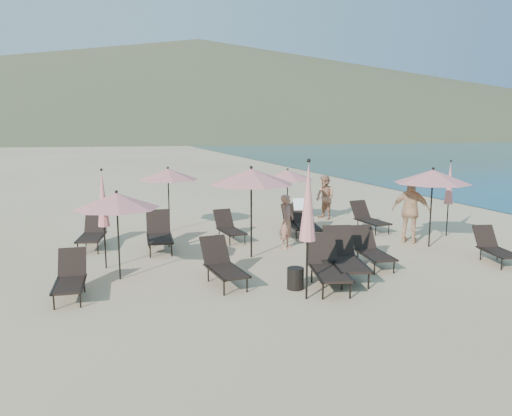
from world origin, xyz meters
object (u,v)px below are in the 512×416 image
object	(u,v)px
lounger_1	(223,264)
lounger_10	(306,219)
lounger_5	(495,247)
beachgoer_c	(411,211)
umbrella_open_4	(288,175)
umbrella_closed_2	(103,199)
umbrella_open_3	(168,174)
lounger_0	(70,277)
umbrella_open_2	(433,177)
lounger_2	(327,265)
lounger_9	(296,222)
beachgoer_b	(325,197)
side_table_1	(327,269)
lounger_6	(93,232)
lounger_7	(159,233)
beachgoer_a	(287,222)
umbrella_open_1	(251,177)
lounger_4	(371,249)
lounger_11	(369,218)
lounger_8	(229,227)
umbrella_open_0	(117,201)
umbrella_closed_1	(449,183)
lounger_3	(345,256)
umbrella_closed_0	(308,203)
side_table_0	(295,278)

from	to	relation	value
lounger_1	lounger_10	xyz separation A→B (m)	(3.68, 3.84, 0.09)
lounger_5	beachgoer_c	size ratio (longest dim) A/B	0.81
umbrella_open_4	umbrella_closed_2	world-z (taller)	umbrella_closed_2
umbrella_open_3	beachgoer_c	size ratio (longest dim) A/B	1.10
lounger_0	lounger_5	distance (m)	10.20
umbrella_open_2	lounger_2	bearing A→B (deg)	-152.42
lounger_9	beachgoer_b	distance (m)	3.06
side_table_1	lounger_6	bearing A→B (deg)	136.60
lounger_7	lounger_10	size ratio (longest dim) A/B	0.98
lounger_5	beachgoer_c	distance (m)	2.69
beachgoer_a	umbrella_open_1	bearing A→B (deg)	159.90
umbrella_open_4	side_table_1	world-z (taller)	umbrella_open_4
lounger_4	lounger_11	size ratio (longest dim) A/B	0.99
lounger_8	side_table_1	size ratio (longest dim) A/B	3.20
lounger_5	lounger_8	world-z (taller)	lounger_8
umbrella_open_4	umbrella_closed_2	distance (m)	7.21
umbrella_open_4	beachgoer_b	size ratio (longest dim) A/B	1.23
umbrella_closed_2	side_table_1	world-z (taller)	umbrella_closed_2
beachgoer_c	side_table_1	bearing A→B (deg)	79.24
lounger_0	beachgoer_b	world-z (taller)	beachgoer_b
umbrella_open_0	umbrella_closed_1	distance (m)	10.15
lounger_11	beachgoer_b	bearing A→B (deg)	97.19
lounger_5	umbrella_open_2	bearing A→B (deg)	117.97
lounger_8	side_table_1	bearing A→B (deg)	-81.14
umbrella_open_2	lounger_1	bearing A→B (deg)	-167.83
umbrella_closed_2	beachgoer_a	distance (m)	5.08
lounger_3	umbrella_open_3	distance (m)	7.17
side_table_1	umbrella_closed_0	bearing A→B (deg)	-132.97
lounger_5	umbrella_open_3	xyz separation A→B (m)	(-7.31, 6.39, 1.49)
umbrella_open_1	umbrella_open_4	bearing A→B (deg)	56.22
lounger_4	umbrella_open_4	bearing A→B (deg)	97.05
umbrella_closed_1	beachgoer_c	xyz separation A→B (m)	(-1.64, -0.40, -0.70)
umbrella_open_0	umbrella_open_3	world-z (taller)	umbrella_open_3
lounger_3	umbrella_closed_2	distance (m)	5.88
lounger_2	lounger_8	bearing A→B (deg)	113.06
lounger_4	beachgoer_b	bearing A→B (deg)	80.97
umbrella_open_3	side_table_0	distance (m)	7.15
lounger_1	lounger_6	bearing A→B (deg)	116.39
lounger_1	beachgoer_c	bearing A→B (deg)	12.30
lounger_10	lounger_2	bearing A→B (deg)	-96.92
umbrella_open_0	beachgoer_a	world-z (taller)	umbrella_open_0
umbrella_open_0	beachgoer_c	distance (m)	8.51
umbrella_closed_0	umbrella_closed_1	size ratio (longest dim) A/B	1.18
umbrella_open_1	lounger_1	bearing A→B (deg)	-123.65
lounger_7	umbrella_closed_1	bearing A→B (deg)	-2.12
lounger_2	umbrella_closed_1	distance (m)	6.78
umbrella_closed_1	lounger_9	bearing A→B (deg)	160.11
lounger_3	umbrella_open_1	distance (m)	3.23
lounger_6	umbrella_open_1	size ratio (longest dim) A/B	0.72
lounger_5	beachgoer_a	distance (m)	5.43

